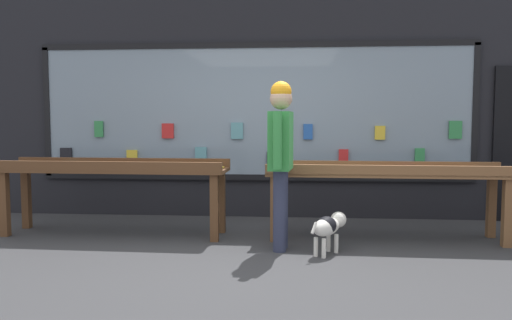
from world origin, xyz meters
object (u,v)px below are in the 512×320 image
at_px(display_table_left, 114,174).
at_px(small_dog, 328,226).
at_px(person_browsing, 281,150).
at_px(display_table_right, 385,178).

relative_size(display_table_left, small_dog, 5.13).
bearing_deg(person_browsing, small_dog, -101.02).
height_order(display_table_right, small_dog, display_table_right).
xyz_separation_m(display_table_left, person_browsing, (2.02, -0.56, 0.33)).
bearing_deg(small_dog, display_table_left, 108.57).
height_order(display_table_right, person_browsing, person_browsing).
distance_m(display_table_left, display_table_right, 3.20).
relative_size(display_table_right, small_dog, 5.13).
bearing_deg(display_table_left, display_table_right, -0.02).
relative_size(display_table_right, person_browsing, 1.54).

